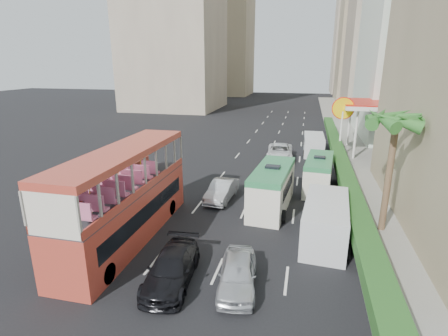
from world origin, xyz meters
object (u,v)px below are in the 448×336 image
(car_silver_lane_a, at_px, (222,199))
(shell_station, at_px, (372,128))
(car_silver_lane_b, at_px, (237,287))
(car_black, at_px, (172,281))
(double_decker_bus, at_px, (125,195))
(minibus_far, at_px, (318,174))
(panel_van_near, at_px, (325,221))
(van_asset, at_px, (279,159))
(minibus_near, at_px, (272,188))
(palm_tree, at_px, (389,176))
(panel_van_far, at_px, (314,145))

(car_silver_lane_a, xyz_separation_m, shell_station, (12.30, 16.29, 2.75))
(car_silver_lane_b, xyz_separation_m, car_black, (-2.91, -0.28, 0.00))
(double_decker_bus, bearing_deg, car_silver_lane_b, -23.78)
(minibus_far, bearing_deg, car_silver_lane_b, -99.93)
(car_black, distance_m, shell_station, 29.06)
(double_decker_bus, bearing_deg, car_black, -40.27)
(panel_van_near, distance_m, shell_station, 21.46)
(double_decker_bus, height_order, car_black, double_decker_bus)
(van_asset, bearing_deg, minibus_near, -90.98)
(minibus_near, bearing_deg, double_decker_bus, -135.24)
(palm_tree, bearing_deg, minibus_near, 162.38)
(car_black, bearing_deg, palm_tree, 30.61)
(minibus_near, bearing_deg, panel_van_near, -44.00)
(double_decker_bus, height_order, car_silver_lane_a, double_decker_bus)
(minibus_near, bearing_deg, palm_tree, -12.72)
(car_silver_lane_b, xyz_separation_m, van_asset, (0.07, 21.55, 0.00))
(panel_van_near, bearing_deg, car_silver_lane_a, 151.69)
(double_decker_bus, height_order, panel_van_far, double_decker_bus)
(car_silver_lane_a, relative_size, minibus_near, 0.66)
(van_asset, relative_size, panel_van_near, 0.96)
(panel_van_near, distance_m, palm_tree, 4.30)
(car_silver_lane_a, bearing_deg, panel_van_near, -28.36)
(car_silver_lane_a, xyz_separation_m, minibus_far, (6.67, 3.81, 1.23))
(minibus_far, height_order, panel_van_near, minibus_far)
(palm_tree, relative_size, shell_station, 0.80)
(minibus_far, relative_size, shell_station, 0.69)
(car_black, bearing_deg, car_silver_lane_b, 0.03)
(car_silver_lane_a, relative_size, minibus_far, 0.75)
(car_silver_lane_b, xyz_separation_m, palm_tree, (7.05, 6.97, 3.38))
(van_asset, bearing_deg, car_silver_lane_a, -107.81)
(double_decker_bus, bearing_deg, shell_station, 55.18)
(car_silver_lane_a, xyz_separation_m, van_asset, (3.12, 11.86, 0.00))
(car_silver_lane_a, height_order, panel_van_far, panel_van_far)
(double_decker_bus, bearing_deg, panel_van_far, 64.89)
(panel_van_near, bearing_deg, shell_station, 79.68)
(van_asset, height_order, palm_tree, palm_tree)
(double_decker_bus, xyz_separation_m, minibus_far, (10.37, 10.52, -1.30))
(double_decker_bus, relative_size, palm_tree, 1.72)
(car_silver_lane_a, bearing_deg, minibus_near, -5.77)
(double_decker_bus, relative_size, minibus_far, 1.98)
(car_silver_lane_a, distance_m, car_black, 9.97)
(van_asset, bearing_deg, minibus_far, -69.24)
(panel_van_far, distance_m, palm_tree, 18.15)
(car_black, bearing_deg, minibus_near, 64.34)
(minibus_far, height_order, shell_station, shell_station)
(minibus_far, distance_m, panel_van_near, 8.23)
(car_silver_lane_a, height_order, car_black, car_silver_lane_a)
(van_asset, distance_m, palm_tree, 16.51)
(panel_van_near, bearing_deg, car_black, -136.02)
(minibus_far, height_order, panel_van_far, minibus_far)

